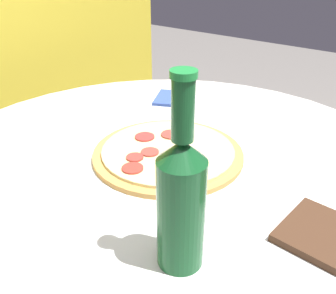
{
  "coord_description": "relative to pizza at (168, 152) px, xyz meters",
  "views": [
    {
      "loc": [
        -0.49,
        -0.38,
        1.09
      ],
      "look_at": [
        0.03,
        0.02,
        0.73
      ],
      "focal_mm": 40.0,
      "sensor_mm": 36.0,
      "label": 1
    }
  ],
  "objects": [
    {
      "name": "table",
      "position": [
        -0.03,
        -0.02,
        -0.17
      ],
      "size": [
        1.03,
        1.03,
        0.71
      ],
      "color": "silver",
      "rests_on": "ground_plane"
    },
    {
      "name": "beer_bottle",
      "position": [
        -0.21,
        -0.19,
        0.09
      ],
      "size": [
        0.06,
        0.06,
        0.26
      ],
      "color": "#144C23",
      "rests_on": "table"
    },
    {
      "name": "pizza",
      "position": [
        0.0,
        0.0,
        0.0
      ],
      "size": [
        0.3,
        0.3,
        0.02
      ],
      "color": "#C68E47",
      "rests_on": "table"
    },
    {
      "name": "napkin",
      "position": [
        0.25,
        0.19,
        -0.0
      ],
      "size": [
        0.13,
        0.11,
        0.01
      ],
      "color": "#334C99",
      "rests_on": "table"
    }
  ]
}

